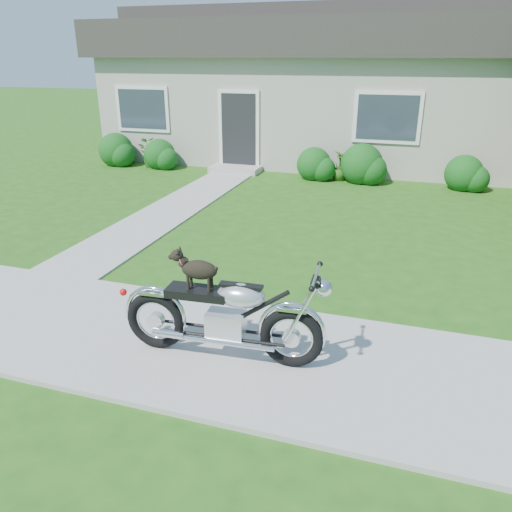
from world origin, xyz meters
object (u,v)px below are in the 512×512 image
(house, at_px, (315,86))
(potted_plant_left, at_px, (149,153))
(motorcycle_with_dog, at_px, (224,314))
(potted_plant_right, at_px, (340,166))

(house, bearing_deg, potted_plant_left, -140.34)
(house, distance_m, motorcycle_with_dog, 12.39)
(potted_plant_left, xyz_separation_m, motorcycle_with_dog, (5.76, -8.74, 0.16))
(house, xyz_separation_m, potted_plant_left, (-4.15, -3.44, -1.76))
(potted_plant_left, distance_m, potted_plant_right, 5.60)
(potted_plant_left, bearing_deg, motorcycle_with_dog, -56.59)
(house, height_order, potted_plant_right, house)
(potted_plant_left, xyz_separation_m, potted_plant_right, (5.60, 0.00, -0.02))
(house, distance_m, potted_plant_right, 4.14)
(potted_plant_left, distance_m, motorcycle_with_dog, 10.47)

